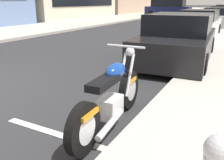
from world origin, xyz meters
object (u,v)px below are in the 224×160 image
object	(u,v)px
parked_car_across_street	(178,40)
parked_car_near_corner	(222,14)
parked_car_behind_motorcycle	(218,18)
crossing_truck	(168,8)
parked_car_far_down_curb	(198,25)
parked_motorcycle	(111,99)

from	to	relation	value
parked_car_across_street	parked_car_near_corner	world-z (taller)	parked_car_across_street
parked_car_behind_motorcycle	crossing_truck	bearing A→B (deg)	35.35
parked_car_far_down_curb	parked_car_behind_motorcycle	distance (m)	6.07
parked_motorcycle	parked_car_across_street	xyz separation A→B (m)	(4.51, 0.12, 0.24)
parked_car_far_down_curb	parked_car_behind_motorcycle	xyz separation A→B (m)	(6.06, -0.35, -0.01)
parked_motorcycle	parked_car_behind_motorcycle	distance (m)	16.24
parked_car_near_corner	crossing_truck	size ratio (longest dim) A/B	0.87
parked_motorcycle	parked_car_far_down_curb	world-z (taller)	parked_car_far_down_curb
parked_car_behind_motorcycle	parked_car_near_corner	world-z (taller)	parked_car_near_corner
parked_car_across_street	crossing_truck	xyz separation A→B (m)	(21.02, 6.18, 0.35)
parked_car_behind_motorcycle	parked_car_far_down_curb	bearing A→B (deg)	178.34
parked_car_across_street	parked_car_behind_motorcycle	xyz separation A→B (m)	(11.73, -0.01, -0.03)
parked_motorcycle	parked_car_across_street	bearing A→B (deg)	-1.39
crossing_truck	parked_motorcycle	bearing A→B (deg)	104.03
parked_car_across_street	parked_car_behind_motorcycle	bearing A→B (deg)	-3.41
parked_car_far_down_curb	crossing_truck	distance (m)	16.43
parked_motorcycle	crossing_truck	world-z (taller)	crossing_truck
parked_motorcycle	parked_car_behind_motorcycle	xyz separation A→B (m)	(16.24, 0.11, 0.21)
parked_car_near_corner	parked_motorcycle	bearing A→B (deg)	-176.91
parked_car_behind_motorcycle	crossing_truck	xyz separation A→B (m)	(9.29, 6.20, 0.38)
parked_motorcycle	parked_car_far_down_curb	distance (m)	10.19
parked_car_near_corner	parked_car_across_street	bearing A→B (deg)	-177.12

